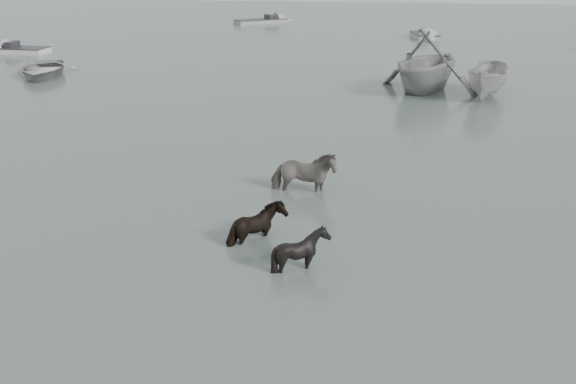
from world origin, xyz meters
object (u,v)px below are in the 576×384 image
Objects in this scene: pony_pinto at (303,165)px; pony_black at (301,243)px; pony_dark at (258,215)px; rowboat_lead at (42,67)px.

pony_black is (0.52, -4.61, -0.20)m from pony_pinto.
pony_dark is 1.72m from pony_black.
pony_pinto is 3.44m from pony_dark.
pony_black is at bearing -67.44° from rowboat_lead.
rowboat_lead is at bearing 43.74° from pony_pinto.
rowboat_lead is (-15.43, 18.66, -0.16)m from pony_dark.
rowboat_lead is at bearing 55.49° from pony_dark.
pony_pinto is at bearing 4.70° from pony_dark.
rowboat_lead is (-16.62, 19.90, -0.12)m from pony_black.
pony_dark is at bearing 56.86° from pony_black.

